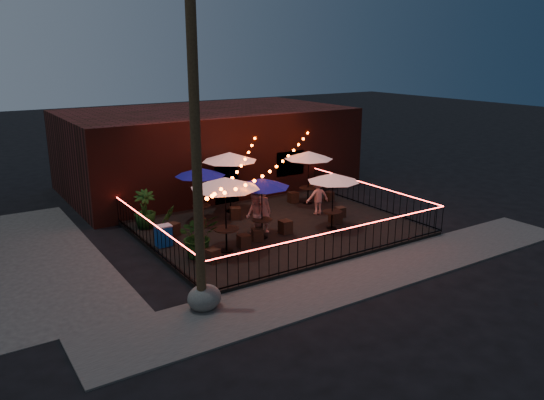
# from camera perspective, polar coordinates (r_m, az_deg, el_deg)

# --- Properties ---
(ground) EXTENTS (110.00, 110.00, 0.00)m
(ground) POSITION_cam_1_polar(r_m,az_deg,el_deg) (19.47, 3.60, -4.88)
(ground) COLOR black
(ground) RESTS_ON ground
(patio) EXTENTS (10.00, 8.00, 0.15)m
(patio) POSITION_cam_1_polar(r_m,az_deg,el_deg) (20.98, 0.36, -3.08)
(patio) COLOR black
(patio) RESTS_ON ground
(sidewalk) EXTENTS (18.00, 2.50, 0.05)m
(sidewalk) POSITION_cam_1_polar(r_m,az_deg,el_deg) (17.16, 10.12, -7.95)
(sidewalk) COLOR #3B3836
(sidewalk) RESTS_ON ground
(brick_building) EXTENTS (14.00, 8.00, 4.00)m
(brick_building) POSITION_cam_1_polar(r_m,az_deg,el_deg) (27.75, -7.02, 5.57)
(brick_building) COLOR #36150E
(brick_building) RESTS_ON ground
(utility_pole) EXTENTS (0.26, 0.26, 8.00)m
(utility_pole) POSITION_cam_1_polar(r_m,az_deg,el_deg) (13.50, -8.09, 3.40)
(utility_pole) COLOR #322214
(utility_pole) RESTS_ON ground
(fence_front) EXTENTS (10.00, 0.04, 1.04)m
(fence_front) POSITION_cam_1_polar(r_m,az_deg,el_deg) (17.78, 7.48, -4.76)
(fence_front) COLOR black
(fence_front) RESTS_ON patio
(fence_left) EXTENTS (0.04, 8.00, 1.04)m
(fence_left) POSITION_cam_1_polar(r_m,az_deg,el_deg) (18.67, -12.61, -4.00)
(fence_left) COLOR black
(fence_left) RESTS_ON patio
(fence_right) EXTENTS (0.04, 8.00, 1.04)m
(fence_right) POSITION_cam_1_polar(r_m,az_deg,el_deg) (23.81, 10.47, 0.43)
(fence_right) COLOR black
(fence_right) RESTS_ON patio
(festoon_lights) EXTENTS (10.02, 8.72, 1.32)m
(festoon_lights) POSITION_cam_1_polar(r_m,az_deg,el_deg) (19.55, -1.62, 2.95)
(festoon_lights) COLOR #FE3B01
(festoon_lights) RESTS_ON ground
(cafe_table_0) EXTENTS (2.52, 2.52, 2.63)m
(cafe_table_0) POSITION_cam_1_polar(r_m,az_deg,el_deg) (17.84, -5.08, 1.74)
(cafe_table_0) COLOR black
(cafe_table_0) RESTS_ON patio
(cafe_table_1) EXTENTS (2.66, 2.66, 2.23)m
(cafe_table_1) POSITION_cam_1_polar(r_m,az_deg,el_deg) (21.25, -7.74, 2.94)
(cafe_table_1) COLOR black
(cafe_table_1) RESTS_ON patio
(cafe_table_2) EXTENTS (2.72, 2.72, 2.27)m
(cafe_table_2) POSITION_cam_1_polar(r_m,az_deg,el_deg) (19.17, -1.11, 1.79)
(cafe_table_2) COLOR black
(cafe_table_2) RESTS_ON patio
(cafe_table_3) EXTENTS (2.90, 2.90, 2.60)m
(cafe_table_3) POSITION_cam_1_polar(r_m,az_deg,el_deg) (22.45, -4.59, 4.58)
(cafe_table_3) COLOR black
(cafe_table_3) RESTS_ON patio
(cafe_table_4) EXTENTS (2.23, 2.23, 2.21)m
(cafe_table_4) POSITION_cam_1_polar(r_m,az_deg,el_deg) (20.35, 6.60, 2.36)
(cafe_table_4) COLOR black
(cafe_table_4) RESTS_ON patio
(cafe_table_5) EXTENTS (2.55, 2.55, 2.40)m
(cafe_table_5) POSITION_cam_1_polar(r_m,az_deg,el_deg) (23.70, 3.97, 4.76)
(cafe_table_5) COLOR black
(cafe_table_5) RESTS_ON patio
(bistro_chair_0) EXTENTS (0.47, 0.47, 0.47)m
(bistro_chair_0) POSITION_cam_1_polar(r_m,az_deg,el_deg) (17.55, -6.42, -5.98)
(bistro_chair_0) COLOR black
(bistro_chair_0) RESTS_ON patio
(bistro_chair_1) EXTENTS (0.43, 0.43, 0.47)m
(bistro_chair_1) POSITION_cam_1_polar(r_m,az_deg,el_deg) (18.74, -3.04, -4.45)
(bistro_chair_1) COLOR black
(bistro_chair_1) RESTS_ON patio
(bistro_chair_2) EXTENTS (0.53, 0.53, 0.48)m
(bistro_chair_2) POSITION_cam_1_polar(r_m,az_deg,el_deg) (20.27, -10.58, -3.11)
(bistro_chair_2) COLOR black
(bistro_chair_2) RESTS_ON patio
(bistro_chair_3) EXTENTS (0.36, 0.36, 0.40)m
(bistro_chair_3) POSITION_cam_1_polar(r_m,az_deg,el_deg) (20.96, -7.64, -2.45)
(bistro_chair_3) COLOR black
(bistro_chair_3) RESTS_ON patio
(bistro_chair_4) EXTENTS (0.48, 0.48, 0.46)m
(bistro_chair_4) POSITION_cam_1_polar(r_m,az_deg,el_deg) (19.40, -1.59, -3.74)
(bistro_chair_4) COLOR black
(bistro_chair_4) RESTS_ON patio
(bistro_chair_5) EXTENTS (0.43, 0.43, 0.50)m
(bistro_chair_5) POSITION_cam_1_polar(r_m,az_deg,el_deg) (20.16, 1.45, -2.91)
(bistro_chair_5) COLOR black
(bistro_chair_5) RESTS_ON patio
(bistro_chair_6) EXTENTS (0.54, 0.54, 0.50)m
(bistro_chair_6) POSITION_cam_1_polar(r_m,az_deg,el_deg) (21.89, -3.97, -1.42)
(bistro_chair_6) COLOR black
(bistro_chair_6) RESTS_ON patio
(bistro_chair_7) EXTENTS (0.45, 0.45, 0.48)m
(bistro_chair_7) POSITION_cam_1_polar(r_m,az_deg,el_deg) (23.05, -1.34, -0.53)
(bistro_chair_7) COLOR black
(bistro_chair_7) RESTS_ON patio
(bistro_chair_8) EXTENTS (0.49, 0.49, 0.51)m
(bistro_chair_8) POSITION_cam_1_polar(r_m,az_deg,el_deg) (21.53, 6.84, -1.78)
(bistro_chair_8) COLOR black
(bistro_chair_8) RESTS_ON patio
(bistro_chair_9) EXTENTS (0.40, 0.40, 0.43)m
(bistro_chair_9) POSITION_cam_1_polar(r_m,az_deg,el_deg) (22.30, 7.35, -1.29)
(bistro_chair_9) COLOR black
(bistro_chair_9) RESTS_ON patio
(bistro_chair_10) EXTENTS (0.44, 0.44, 0.48)m
(bistro_chair_10) POSITION_cam_1_polar(r_m,az_deg,el_deg) (24.24, 2.29, 0.29)
(bistro_chair_10) COLOR black
(bistro_chair_10) RESTS_ON patio
(bistro_chair_11) EXTENTS (0.42, 0.42, 0.41)m
(bistro_chair_11) POSITION_cam_1_polar(r_m,az_deg,el_deg) (24.70, 6.17, 0.42)
(bistro_chair_11) COLOR black
(bistro_chair_11) RESTS_ON patio
(patron_a) EXTENTS (0.58, 0.72, 1.72)m
(patron_a) POSITION_cam_1_polar(r_m,az_deg,el_deg) (20.17, -0.89, -1.08)
(patron_a) COLOR tan
(patron_a) RESTS_ON patio
(patron_b) EXTENTS (0.75, 0.89, 1.64)m
(patron_b) POSITION_cam_1_polar(r_m,az_deg,el_deg) (19.70, -1.81, -1.63)
(patron_b) COLOR #DAAF8B
(patron_b) RESTS_ON patio
(patron_c) EXTENTS (1.10, 0.75, 1.57)m
(patron_c) POSITION_cam_1_polar(r_m,az_deg,el_deg) (22.45, 4.92, 0.42)
(patron_c) COLOR #D5A087
(patron_c) RESTS_ON patio
(potted_shrub_a) EXTENTS (1.51, 1.35, 1.51)m
(potted_shrub_a) POSITION_cam_1_polar(r_m,az_deg,el_deg) (17.92, -7.93, -3.78)
(potted_shrub_a) COLOR #0B370C
(potted_shrub_a) RESTS_ON patio
(potted_shrub_b) EXTENTS (0.81, 0.71, 1.29)m
(potted_shrub_b) POSITION_cam_1_polar(r_m,az_deg,el_deg) (19.72, -11.28, -2.45)
(potted_shrub_b) COLOR #0F3B0E
(potted_shrub_b) RESTS_ON patio
(potted_shrub_c) EXTENTS (0.94, 0.94, 1.50)m
(potted_shrub_c) POSITION_cam_1_polar(r_m,az_deg,el_deg) (21.22, -13.53, -0.98)
(potted_shrub_c) COLOR #13340E
(potted_shrub_c) RESTS_ON patio
(cooler) EXTENTS (0.59, 0.43, 0.77)m
(cooler) POSITION_cam_1_polar(r_m,az_deg,el_deg) (19.21, -11.59, -3.76)
(cooler) COLOR #114BA9
(cooler) RESTS_ON patio
(boulder) EXTENTS (0.98, 0.86, 0.72)m
(boulder) POSITION_cam_1_polar(r_m,az_deg,el_deg) (14.81, -7.29, -10.39)
(boulder) COLOR #4D4E48
(boulder) RESTS_ON ground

